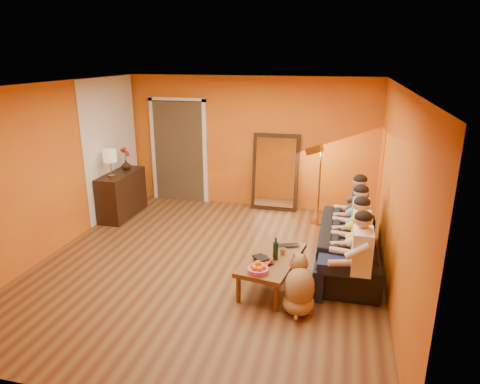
% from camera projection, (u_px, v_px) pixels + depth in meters
% --- Properties ---
extents(room_shell, '(5.00, 5.50, 2.60)m').
position_uv_depth(room_shell, '(215.00, 174.00, 6.32)').
color(room_shell, brown).
rests_on(room_shell, ground).
extents(white_accent, '(0.02, 1.90, 2.58)m').
position_uv_depth(white_accent, '(112.00, 147.00, 8.16)').
color(white_accent, white).
rests_on(white_accent, wall_left).
extents(doorway_recess, '(1.06, 0.30, 2.10)m').
position_uv_depth(doorway_recess, '(181.00, 150.00, 9.01)').
color(doorway_recess, '#3F2D19').
rests_on(doorway_recess, floor).
extents(door_jamb_left, '(0.08, 0.06, 2.20)m').
position_uv_depth(door_jamb_left, '(154.00, 150.00, 9.03)').
color(door_jamb_left, white).
rests_on(door_jamb_left, wall_back).
extents(door_jamb_right, '(0.08, 0.06, 2.20)m').
position_uv_depth(door_jamb_right, '(205.00, 153.00, 8.77)').
color(door_jamb_right, white).
rests_on(door_jamb_right, wall_back).
extents(door_header, '(1.22, 0.06, 0.08)m').
position_uv_depth(door_header, '(177.00, 99.00, 8.58)').
color(door_header, white).
rests_on(door_header, wall_back).
extents(mirror_frame, '(0.92, 0.27, 1.51)m').
position_uv_depth(mirror_frame, '(275.00, 172.00, 8.45)').
color(mirror_frame, black).
rests_on(mirror_frame, floor).
extents(mirror_glass, '(0.78, 0.21, 1.35)m').
position_uv_depth(mirror_glass, '(275.00, 173.00, 8.42)').
color(mirror_glass, white).
rests_on(mirror_glass, mirror_frame).
extents(sideboard, '(0.44, 1.18, 0.85)m').
position_uv_depth(sideboard, '(122.00, 194.00, 8.19)').
color(sideboard, black).
rests_on(sideboard, floor).
extents(table_lamp, '(0.24, 0.24, 0.51)m').
position_uv_depth(table_lamp, '(111.00, 164.00, 7.71)').
color(table_lamp, beige).
rests_on(table_lamp, sideboard).
extents(sofa, '(2.14, 0.84, 0.63)m').
position_uv_depth(sofa, '(349.00, 245.00, 6.26)').
color(sofa, black).
rests_on(sofa, floor).
extents(coffee_table, '(0.81, 1.31, 0.42)m').
position_uv_depth(coffee_table, '(272.00, 271.00, 5.73)').
color(coffee_table, brown).
rests_on(coffee_table, floor).
extents(floor_lamp, '(0.35, 0.30, 1.44)m').
position_uv_depth(floor_lamp, '(319.00, 186.00, 7.71)').
color(floor_lamp, '#A98231').
rests_on(floor_lamp, floor).
extents(dog, '(0.56, 0.69, 0.71)m').
position_uv_depth(dog, '(300.00, 284.00, 5.14)').
color(dog, '#A38549').
rests_on(dog, floor).
extents(person_far_left, '(0.70, 0.44, 1.22)m').
position_uv_depth(person_far_left, '(361.00, 258.00, 5.22)').
color(person_far_left, silver).
rests_on(person_far_left, sofa).
extents(person_mid_left, '(0.70, 0.44, 1.22)m').
position_uv_depth(person_mid_left, '(360.00, 240.00, 5.73)').
color(person_mid_left, '#F4DC51').
rests_on(person_mid_left, sofa).
extents(person_mid_right, '(0.70, 0.44, 1.22)m').
position_uv_depth(person_mid_right, '(359.00, 225.00, 6.23)').
color(person_mid_right, '#81A8C8').
rests_on(person_mid_right, sofa).
extents(person_far_right, '(0.70, 0.44, 1.22)m').
position_uv_depth(person_far_right, '(359.00, 212.00, 6.74)').
color(person_far_right, '#2F2E33').
rests_on(person_far_right, sofa).
extents(fruit_bowl, '(0.26, 0.26, 0.16)m').
position_uv_depth(fruit_bowl, '(258.00, 267.00, 5.25)').
color(fruit_bowl, '#DB4DA0').
rests_on(fruit_bowl, coffee_table).
extents(wine_bottle, '(0.07, 0.07, 0.31)m').
position_uv_depth(wine_bottle, '(276.00, 249.00, 5.56)').
color(wine_bottle, black).
rests_on(wine_bottle, coffee_table).
extents(tumbler, '(0.09, 0.09, 0.08)m').
position_uv_depth(tumbler, '(283.00, 251.00, 5.74)').
color(tumbler, '#B27F3F').
rests_on(tumbler, coffee_table).
extents(laptop, '(0.35, 0.30, 0.02)m').
position_uv_depth(laptop, '(289.00, 247.00, 5.94)').
color(laptop, black).
rests_on(laptop, coffee_table).
extents(book_lower, '(0.31, 0.34, 0.03)m').
position_uv_depth(book_lower, '(256.00, 262.00, 5.52)').
color(book_lower, black).
rests_on(book_lower, coffee_table).
extents(book_mid, '(0.24, 0.29, 0.02)m').
position_uv_depth(book_mid, '(257.00, 260.00, 5.52)').
color(book_mid, '#9E2212').
rests_on(book_mid, book_lower).
extents(book_upper, '(0.25, 0.26, 0.02)m').
position_uv_depth(book_upper, '(256.00, 259.00, 5.49)').
color(book_upper, black).
rests_on(book_upper, book_mid).
extents(vase, '(0.18, 0.18, 0.19)m').
position_uv_depth(vase, '(126.00, 165.00, 8.26)').
color(vase, black).
rests_on(vase, sideboard).
extents(flowers, '(0.17, 0.17, 0.45)m').
position_uv_depth(flowers, '(125.00, 152.00, 8.19)').
color(flowers, '#9E2212').
rests_on(flowers, vase).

